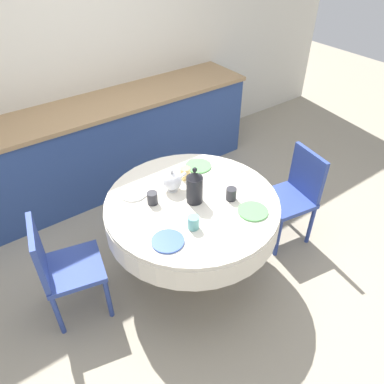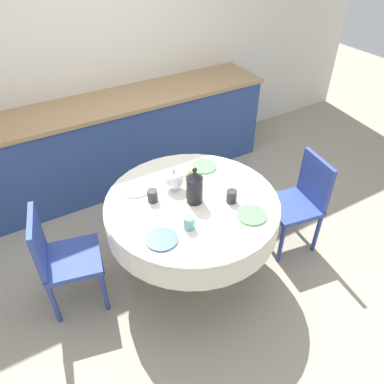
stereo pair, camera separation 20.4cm
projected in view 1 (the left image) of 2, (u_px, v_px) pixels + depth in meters
The scene contains 16 objects.
ground_plane at pixel (192, 269), 3.17m from camera, with size 12.00×12.00×0.00m, color #9E937F.
wall_back at pixel (77, 56), 3.56m from camera, with size 7.00×0.05×2.60m.
kitchen_counter at pixel (105, 146), 3.86m from camera, with size 3.24×0.64×0.93m.
dining_table at pixel (192, 214), 2.79m from camera, with size 1.28×1.28×0.75m.
chair_left at pixel (294, 193), 3.22m from camera, with size 0.46×0.46×0.86m.
chair_right at pixel (61, 266), 2.57m from camera, with size 0.48×0.48×0.86m.
plate_near_left at pixel (168, 241), 2.38m from camera, with size 0.21×0.21×0.01m, color #3856AD.
cup_near_left at pixel (193, 222), 2.46m from camera, with size 0.08×0.08×0.09m, color #5BA39E.
plate_near_right at pixel (253, 211), 2.61m from camera, with size 0.21×0.21×0.01m, color #5BA85B.
cup_near_right at pixel (231, 194), 2.70m from camera, with size 0.08×0.08×0.09m, color #28282D.
plate_far_left at pixel (133, 193), 2.77m from camera, with size 0.21×0.21×0.01m, color white.
cup_far_left at pixel (152, 198), 2.66m from camera, with size 0.08×0.08×0.09m, color #28282D.
plate_far_right at pixel (198, 166), 3.05m from camera, with size 0.21×0.21×0.01m, color #5BA85B.
cup_far_right at pixel (185, 173), 2.90m from camera, with size 0.08×0.08×0.09m, color #DBB766.
coffee_carafe at pixel (195, 187), 2.63m from camera, with size 0.12×0.12×0.29m.
teapot at pixel (172, 181), 2.76m from camera, with size 0.20×0.15×0.19m.
Camera 1 is at (-1.23, -1.69, 2.47)m, focal length 35.00 mm.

